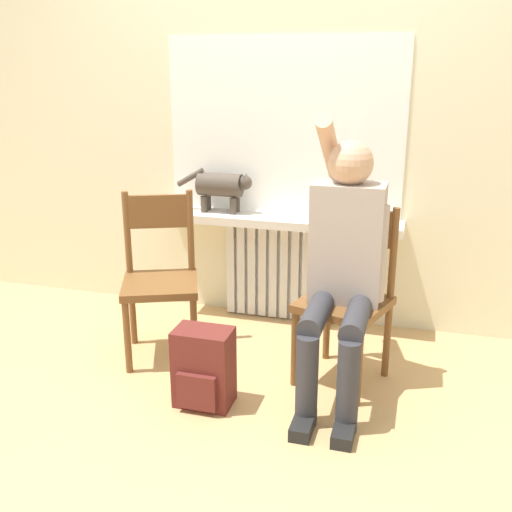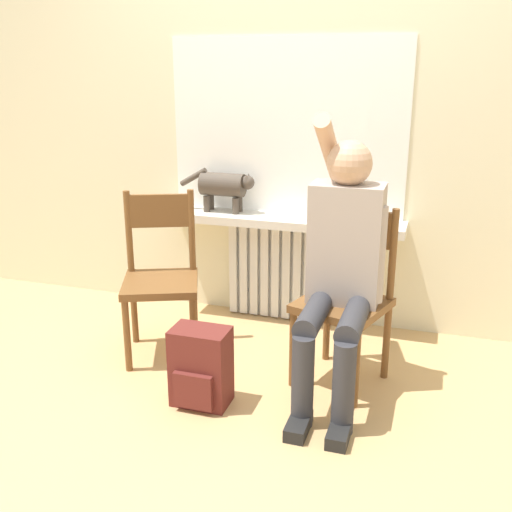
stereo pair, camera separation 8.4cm
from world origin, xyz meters
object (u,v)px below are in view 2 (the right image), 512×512
chair_left (161,275)px  chair_right (346,296)px  cat (224,186)px  person (342,260)px  backpack (201,368)px

chair_left → chair_right: bearing=-22.6°
chair_left → cat: 0.72m
person → backpack: size_ratio=3.53×
chair_right → person: 0.25m
person → backpack: bearing=-150.8°
chair_right → cat: bearing=163.3°
chair_right → cat: (-0.86, 0.59, 0.38)m
person → backpack: 0.83m
cat → backpack: size_ratio=1.26×
backpack → chair_left: bearing=132.9°
chair_left → person: 1.03m
chair_left → person: size_ratio=0.66×
cat → person: bearing=-39.8°
cat → chair_right: bearing=-34.6°
person → cat: person is taller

